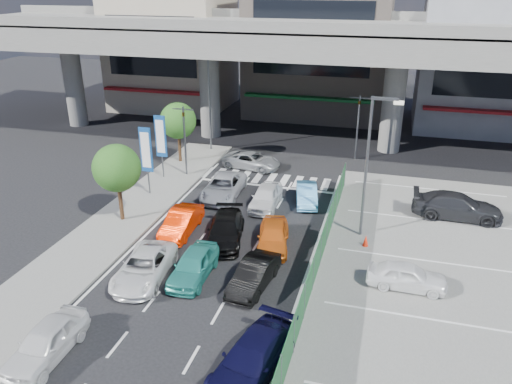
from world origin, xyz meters
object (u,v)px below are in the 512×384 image
(taxi_orange_right, at_px, (273,236))
(parked_sedan_white, at_px, (407,276))
(kei_truck_front_right, at_px, (307,194))
(sedan_white_mid_left, at_px, (144,267))
(sedan_white_front_mid, at_px, (266,197))
(wagon_silver_front_left, at_px, (223,187))
(hatch_black_mid_right, at_px, (254,275))
(taxi_orange_left, at_px, (181,222))
(tree_near, at_px, (117,168))
(signboard_far, at_px, (161,138))
(traffic_light_right, at_px, (359,111))
(traffic_light_left, at_px, (184,124))
(tree_far, at_px, (178,121))
(parked_sedan_dgrey, at_px, (457,206))
(van_white_back_left, at_px, (46,342))
(minivan_navy_back, at_px, (252,359))
(taxi_teal_mid, at_px, (193,265))
(street_lamp_left, at_px, (211,95))
(traffic_cone, at_px, (366,241))
(crossing_wagon_silver, at_px, (252,161))
(street_lamp_right, at_px, (371,157))
(signboard_near, at_px, (146,152))
(sedan_black_mid, at_px, (225,230))

(taxi_orange_right, height_order, parked_sedan_white, taxi_orange_right)
(taxi_orange_right, xyz_separation_m, kei_truck_front_right, (0.70, 6.21, -0.08))
(sedan_white_mid_left, xyz_separation_m, sedan_white_front_mid, (3.58, 9.65, 0.04))
(wagon_silver_front_left, bearing_deg, sedan_white_mid_left, -95.41)
(hatch_black_mid_right, bearing_deg, taxi_orange_left, 149.98)
(tree_near, distance_m, taxi_orange_right, 9.93)
(signboard_far, xyz_separation_m, kei_truck_front_right, (10.84, -1.45, -2.46))
(traffic_light_right, xyz_separation_m, tree_near, (-12.50, -15.00, -0.55))
(traffic_light_left, height_order, sedan_white_front_mid, traffic_light_left)
(tree_far, bearing_deg, sedan_white_front_mid, -35.77)
(taxi_orange_left, relative_size, wagon_silver_front_left, 0.84)
(parked_sedan_dgrey, bearing_deg, van_white_back_left, 136.96)
(traffic_light_left, relative_size, hatch_black_mid_right, 1.32)
(taxi_orange_left, height_order, sedan_white_front_mid, sedan_white_front_mid)
(minivan_navy_back, distance_m, taxi_teal_mid, 7.09)
(street_lamp_left, relative_size, parked_sedan_dgrey, 1.52)
(tree_far, bearing_deg, parked_sedan_dgrey, -13.13)
(parked_sedan_white, xyz_separation_m, traffic_cone, (-2.14, 3.52, -0.32))
(hatch_black_mid_right, bearing_deg, tree_near, 161.29)
(traffic_light_right, height_order, crossing_wagon_silver, traffic_light_right)
(street_lamp_left, height_order, kei_truck_front_right, street_lamp_left)
(sedan_white_front_mid, bearing_deg, taxi_orange_left, -129.68)
(signboard_far, distance_m, sedan_white_mid_left, 13.50)
(wagon_silver_front_left, height_order, parked_sedan_dgrey, parked_sedan_dgrey)
(van_white_back_left, distance_m, sedan_white_mid_left, 6.05)
(traffic_light_left, xyz_separation_m, taxi_orange_right, (8.74, -8.67, -3.25))
(traffic_light_right, relative_size, street_lamp_left, 0.65)
(parked_sedan_white, bearing_deg, street_lamp_left, 44.27)
(traffic_light_left, relative_size, street_lamp_left, 0.65)
(street_lamp_right, distance_m, taxi_orange_right, 6.73)
(wagon_silver_front_left, bearing_deg, traffic_cone, -27.25)
(signboard_far, xyz_separation_m, traffic_cone, (14.99, -6.26, -2.69))
(wagon_silver_front_left, bearing_deg, signboard_near, -170.35)
(taxi_orange_right, relative_size, kei_truck_front_right, 1.10)
(wagon_silver_front_left, bearing_deg, street_lamp_right, -21.12)
(tree_near, distance_m, parked_sedan_white, 16.97)
(minivan_navy_back, relative_size, hatch_black_mid_right, 1.21)
(tree_far, bearing_deg, traffic_cone, -32.74)
(traffic_cone, bearing_deg, parked_sedan_white, -58.69)
(van_white_back_left, bearing_deg, tree_near, 105.10)
(signboard_far, xyz_separation_m, sedan_white_mid_left, (4.86, -12.36, -2.41))
(sedan_white_mid_left, bearing_deg, signboard_near, 108.86)
(taxi_orange_left, relative_size, crossing_wagon_silver, 0.92)
(traffic_light_left, distance_m, signboard_near, 4.22)
(minivan_navy_back, height_order, sedan_white_front_mid, same)
(minivan_navy_back, xyz_separation_m, wagon_silver_front_left, (-6.36, 15.16, -0.01))
(signboard_near, relative_size, sedan_white_front_mid, 1.16)
(traffic_light_right, relative_size, sedan_black_mid, 1.13)
(traffic_light_left, height_order, van_white_back_left, traffic_light_left)
(sedan_white_mid_left, distance_m, parked_sedan_white, 12.54)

